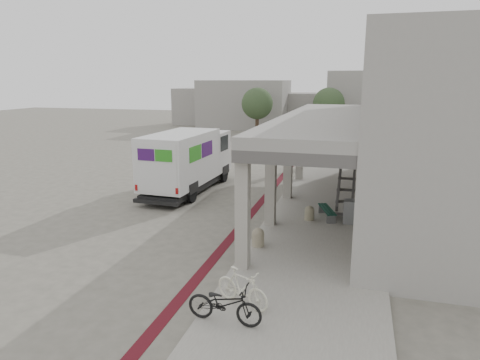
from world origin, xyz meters
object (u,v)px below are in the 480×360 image
(bicycle_black, at_px, (225,304))
(bicycle_cream, at_px, (242,287))
(fedex_truck, at_px, (188,159))
(utility_cabinet, at_px, (349,211))
(bench, at_px, (327,211))

(bicycle_black, xyz_separation_m, bicycle_cream, (0.19, 0.84, 0.01))
(bicycle_cream, bearing_deg, fedex_truck, 52.77)
(fedex_truck, xyz_separation_m, utility_cabinet, (8.02, -3.33, -1.05))
(utility_cabinet, relative_size, bicycle_black, 0.51)
(bench, xyz_separation_m, bicycle_cream, (-1.46, -7.52, 0.20))
(bicycle_black, relative_size, bicycle_cream, 1.13)
(bench, relative_size, utility_cabinet, 1.83)
(bicycle_black, bearing_deg, fedex_truck, 29.38)
(bench, height_order, utility_cabinet, utility_cabinet)
(fedex_truck, bearing_deg, utility_cabinet, -20.19)
(bicycle_black, bearing_deg, bench, -7.76)
(bench, distance_m, bicycle_cream, 7.66)
(bicycle_black, bearing_deg, bicycle_cream, -9.15)
(bench, bearing_deg, utility_cabinet, -42.49)
(bicycle_cream, bearing_deg, utility_cabinet, 6.23)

